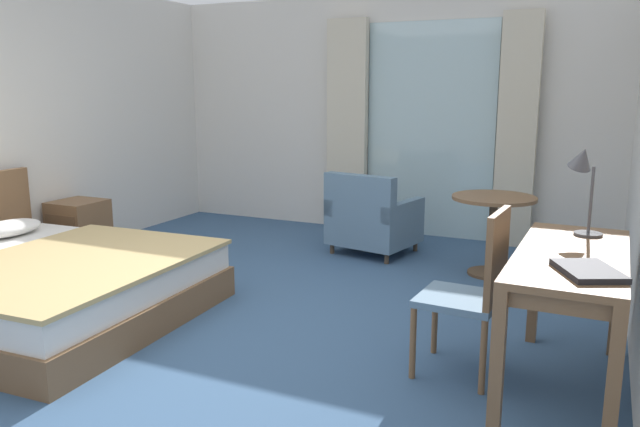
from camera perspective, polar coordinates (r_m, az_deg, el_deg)
ground at (r=4.28m, az=-9.84°, el=-11.36°), size 5.66×7.36×0.10m
wall_back at (r=7.03m, az=5.90°, el=8.97°), size 5.26×0.12×2.60m
balcony_glass_door at (r=6.81m, az=10.02°, el=7.46°), size 1.39×0.02×2.28m
curtain_panel_left at (r=7.00m, az=2.51°, el=7.94°), size 0.45×0.10×2.33m
curtain_panel_right at (r=6.53m, az=17.63°, el=7.16°), size 0.38×0.10×2.33m
bed at (r=4.91m, az=-25.14°, el=-5.75°), size 2.24×1.98×0.90m
nightstand at (r=6.38m, az=-21.23°, el=-1.32°), size 0.44×0.45×0.54m
writing_desk at (r=3.46m, az=22.00°, el=-4.91°), size 0.56×1.36×0.77m
desk_chair at (r=3.55m, az=14.04°, el=-6.51°), size 0.46×0.45×0.96m
desk_lamp at (r=3.86m, az=23.03°, el=3.58°), size 0.23×0.24×0.52m
closed_book at (r=3.07m, az=23.41°, el=-4.85°), size 0.35×0.40×0.03m
armchair_by_window at (r=6.06m, az=4.78°, el=-0.65°), size 0.86×0.82×0.80m
round_cafe_table at (r=5.52m, az=15.61°, el=-0.27°), size 0.71×0.71×0.69m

